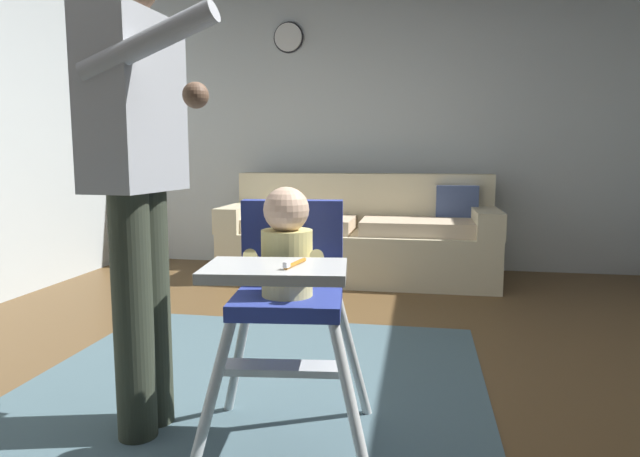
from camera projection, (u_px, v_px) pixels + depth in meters
The scene contains 7 objects.
ground at pixel (301, 402), 2.43m from camera, with size 6.31×7.23×0.10m, color brown.
wall_far at pixel (367, 128), 5.04m from camera, with size 5.51×0.06×2.53m, color silver.
area_rug at pixel (216, 436), 2.03m from camera, with size 2.03×2.90×0.01m, color #476069.
couch at pixel (360, 238), 4.65m from camera, with size 2.21×0.86×0.86m.
high_chair at pixel (288, 274), 1.87m from camera, with size 0.67×0.78×0.92m.
adult_standing at pixel (138, 173), 1.97m from camera, with size 0.51×0.52×1.68m.
wall_clock at pixel (288, 38), 5.02m from camera, with size 0.27×0.04×0.27m.
Camera 1 is at (0.50, -2.26, 1.02)m, focal length 31.33 mm.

